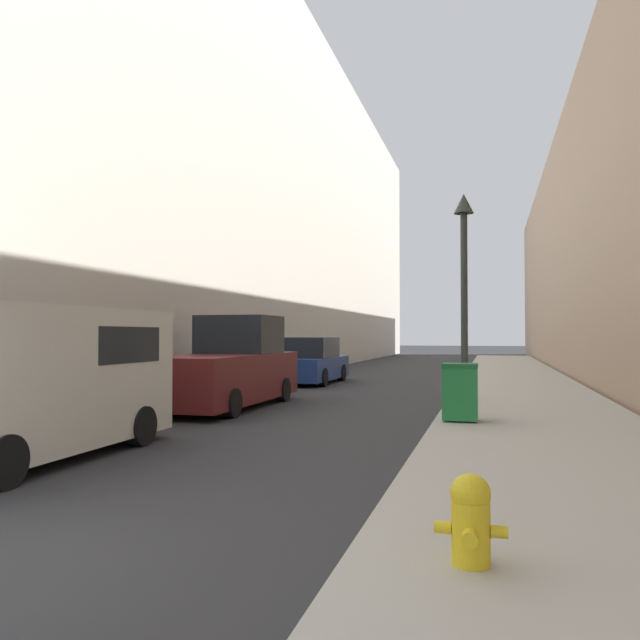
% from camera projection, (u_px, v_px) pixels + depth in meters
% --- Properties ---
extents(sidewalk_right, '(3.97, 60.00, 0.15)m').
position_uv_depth(sidewalk_right, '(520.00, 387.00, 20.61)').
color(sidewalk_right, '#ADA89E').
rests_on(sidewalk_right, ground).
extents(building_left_glass, '(12.00, 60.00, 17.63)m').
position_uv_depth(building_left_glass, '(204.00, 201.00, 32.59)').
color(building_left_glass, beige).
rests_on(building_left_glass, ground).
extents(fire_hydrant, '(0.52, 0.40, 0.65)m').
position_uv_depth(fire_hydrant, '(471.00, 517.00, 4.46)').
color(fire_hydrant, yellow).
rests_on(fire_hydrant, sidewalk_right).
extents(trash_bin, '(0.67, 0.69, 1.10)m').
position_uv_depth(trash_bin, '(460.00, 391.00, 11.91)').
color(trash_bin, '#1E7538').
rests_on(trash_bin, sidewalk_right).
extents(lamppost, '(0.49, 0.49, 5.16)m').
position_uv_depth(lamppost, '(464.00, 271.00, 15.47)').
color(lamppost, '#2D332D').
rests_on(lamppost, sidewalk_right).
extents(white_van, '(1.97, 4.76, 2.19)m').
position_uv_depth(white_van, '(35.00, 375.00, 8.97)').
color(white_van, beige).
rests_on(white_van, ground).
extents(pickup_truck, '(2.11, 5.54, 2.29)m').
position_uv_depth(pickup_truck, '(228.00, 369.00, 15.51)').
color(pickup_truck, '#561919').
rests_on(pickup_truck, ground).
extents(parked_sedan_near, '(1.85, 4.69, 1.69)m').
position_uv_depth(parked_sedan_near, '(312.00, 362.00, 23.07)').
color(parked_sedan_near, navy).
rests_on(parked_sedan_near, ground).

